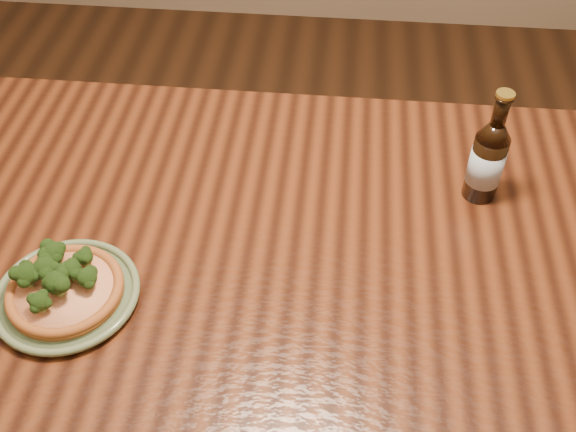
# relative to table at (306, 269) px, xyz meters

# --- Properties ---
(table) EXTENTS (1.60, 0.90, 0.75)m
(table) POSITION_rel_table_xyz_m (0.00, 0.00, 0.00)
(table) COLOR #4C2310
(table) RESTS_ON ground
(plate) EXTENTS (0.25, 0.25, 0.02)m
(plate) POSITION_rel_table_xyz_m (-0.40, -0.18, 0.10)
(plate) COLOR #596B4A
(plate) RESTS_ON table
(pizza) EXTENTS (0.20, 0.20, 0.07)m
(pizza) POSITION_rel_table_xyz_m (-0.40, -0.18, 0.12)
(pizza) COLOR #985322
(pizza) RESTS_ON plate
(beer_bottle) EXTENTS (0.07, 0.07, 0.24)m
(beer_bottle) POSITION_rel_table_xyz_m (0.33, 0.15, 0.18)
(beer_bottle) COLOR black
(beer_bottle) RESTS_ON table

